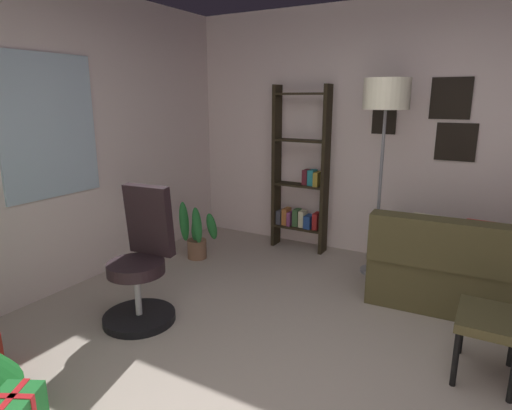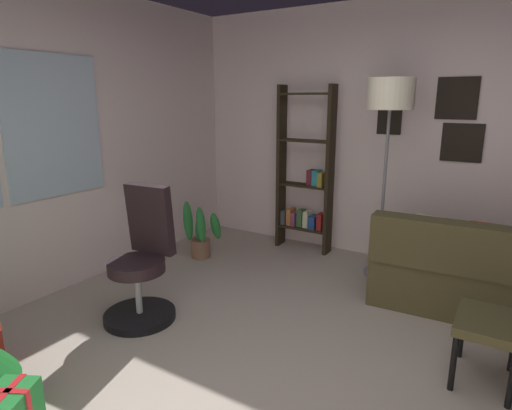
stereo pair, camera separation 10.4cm
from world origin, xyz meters
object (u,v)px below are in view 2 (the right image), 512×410
(footstool, at_px, (488,328))
(bookshelf, at_px, (305,180))
(office_chair, at_px, (142,268))
(floor_lamp, at_px, (390,105))
(potted_plant, at_px, (200,234))
(couch, at_px, (497,272))

(footstool, height_order, bookshelf, bookshelf)
(office_chair, distance_m, bookshelf, 2.21)
(office_chair, distance_m, floor_lamp, 2.60)
(office_chair, xyz_separation_m, potted_plant, (1.26, 0.43, -0.13))
(office_chair, relative_size, floor_lamp, 0.56)
(footstool, xyz_separation_m, potted_plant, (0.74, 2.82, -0.08))
(bookshelf, bearing_deg, office_chair, 169.51)
(bookshelf, bearing_deg, footstool, -128.99)
(potted_plant, bearing_deg, footstool, -104.67)
(couch, distance_m, footstool, 1.22)
(footstool, relative_size, floor_lamp, 0.24)
(footstool, distance_m, potted_plant, 2.92)
(couch, relative_size, bookshelf, 0.96)
(couch, xyz_separation_m, floor_lamp, (0.10, 1.03, 1.37))
(footstool, distance_m, office_chair, 2.45)
(footstool, bearing_deg, office_chair, 102.21)
(bookshelf, bearing_deg, potted_plant, 136.69)
(office_chair, xyz_separation_m, floor_lamp, (1.84, -1.36, 1.24))
(couch, height_order, footstool, couch)
(bookshelf, xyz_separation_m, potted_plant, (-0.88, 0.83, -0.54))
(footstool, bearing_deg, couch, 0.27)
(floor_lamp, bearing_deg, potted_plant, 108.18)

